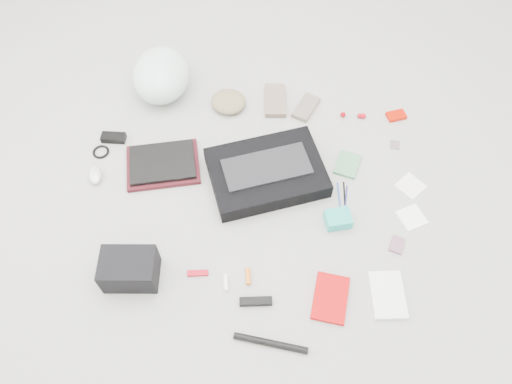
# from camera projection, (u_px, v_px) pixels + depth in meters

# --- Properties ---
(ground_plane) EXTENTS (4.00, 4.00, 0.00)m
(ground_plane) POSITION_uv_depth(u_px,v_px,m) (256.00, 198.00, 2.29)
(ground_plane) COLOR gray
(messenger_bag) EXTENTS (0.62, 0.53, 0.09)m
(messenger_bag) POSITION_uv_depth(u_px,v_px,m) (267.00, 173.00, 2.31)
(messenger_bag) COLOR black
(messenger_bag) RESTS_ON ground_plane
(bag_flap) EXTENTS (0.43, 0.31, 0.01)m
(bag_flap) POSITION_uv_depth(u_px,v_px,m) (267.00, 167.00, 2.27)
(bag_flap) COLOR black
(bag_flap) RESTS_ON messenger_bag
(laptop_sleeve) EXTENTS (0.39, 0.33, 0.02)m
(laptop_sleeve) POSITION_uv_depth(u_px,v_px,m) (163.00, 165.00, 2.38)
(laptop_sleeve) COLOR #441218
(laptop_sleeve) RESTS_ON ground_plane
(laptop) EXTENTS (0.35, 0.29, 0.02)m
(laptop) POSITION_uv_depth(u_px,v_px,m) (162.00, 162.00, 2.36)
(laptop) COLOR black
(laptop) RESTS_ON laptop_sleeve
(bike_helmet) EXTENTS (0.33, 0.39, 0.22)m
(bike_helmet) POSITION_uv_depth(u_px,v_px,m) (161.00, 75.00, 2.56)
(bike_helmet) COLOR silver
(bike_helmet) RESTS_ON ground_plane
(beanie) EXTENTS (0.23, 0.23, 0.06)m
(beanie) POSITION_uv_depth(u_px,v_px,m) (229.00, 101.00, 2.56)
(beanie) COLOR #837151
(beanie) RESTS_ON ground_plane
(mitten_left) EXTENTS (0.13, 0.22, 0.03)m
(mitten_left) POSITION_uv_depth(u_px,v_px,m) (275.00, 101.00, 2.59)
(mitten_left) COLOR #806658
(mitten_left) RESTS_ON ground_plane
(mitten_right) EXTENTS (0.15, 0.19, 0.03)m
(mitten_right) POSITION_uv_depth(u_px,v_px,m) (306.00, 108.00, 2.57)
(mitten_right) COLOR #73695C
(mitten_right) RESTS_ON ground_plane
(power_brick) EXTENTS (0.12, 0.06, 0.03)m
(power_brick) POSITION_uv_depth(u_px,v_px,m) (114.00, 138.00, 2.46)
(power_brick) COLOR black
(power_brick) RESTS_ON ground_plane
(cable_coil) EXTENTS (0.11, 0.11, 0.01)m
(cable_coil) POSITION_uv_depth(u_px,v_px,m) (101.00, 152.00, 2.42)
(cable_coil) COLOR black
(cable_coil) RESTS_ON ground_plane
(mouse) EXTENTS (0.09, 0.12, 0.04)m
(mouse) POSITION_uv_depth(u_px,v_px,m) (95.00, 175.00, 2.33)
(mouse) COLOR silver
(mouse) RESTS_ON ground_plane
(camera_bag) EXTENTS (0.24, 0.18, 0.14)m
(camera_bag) POSITION_uv_depth(u_px,v_px,m) (130.00, 269.00, 2.03)
(camera_bag) COLOR black
(camera_bag) RESTS_ON ground_plane
(multitool) EXTENTS (0.09, 0.04, 0.01)m
(multitool) POSITION_uv_depth(u_px,v_px,m) (198.00, 273.00, 2.09)
(multitool) COLOR #A20616
(multitool) RESTS_ON ground_plane
(toiletry_tube_white) EXTENTS (0.03, 0.07, 0.02)m
(toiletry_tube_white) POSITION_uv_depth(u_px,v_px,m) (226.00, 283.00, 2.06)
(toiletry_tube_white) COLOR white
(toiletry_tube_white) RESTS_ON ground_plane
(toiletry_tube_orange) EXTENTS (0.03, 0.07, 0.02)m
(toiletry_tube_orange) POSITION_uv_depth(u_px,v_px,m) (248.00, 276.00, 2.08)
(toiletry_tube_orange) COLOR orange
(toiletry_tube_orange) RESTS_ON ground_plane
(u_lock) EXTENTS (0.14, 0.05, 0.03)m
(u_lock) POSITION_uv_depth(u_px,v_px,m) (256.00, 301.00, 2.02)
(u_lock) COLOR black
(u_lock) RESTS_ON ground_plane
(bike_pump) EXTENTS (0.29, 0.06, 0.03)m
(bike_pump) POSITION_uv_depth(u_px,v_px,m) (271.00, 343.00, 1.93)
(bike_pump) COLOR black
(bike_pump) RESTS_ON ground_plane
(book_red) EXTENTS (0.16, 0.22, 0.02)m
(book_red) POSITION_uv_depth(u_px,v_px,m) (330.00, 298.00, 2.03)
(book_red) COLOR red
(book_red) RESTS_ON ground_plane
(book_white) EXTENTS (0.16, 0.22, 0.02)m
(book_white) POSITION_uv_depth(u_px,v_px,m) (388.00, 295.00, 2.03)
(book_white) COLOR white
(book_white) RESTS_ON ground_plane
(notepad) EXTENTS (0.14, 0.16, 0.02)m
(notepad) POSITION_uv_depth(u_px,v_px,m) (347.00, 165.00, 2.38)
(notepad) COLOR #468256
(notepad) RESTS_ON ground_plane
(pen_blue) EXTENTS (0.02, 0.14, 0.01)m
(pen_blue) POSITION_uv_depth(u_px,v_px,m) (339.00, 195.00, 2.29)
(pen_blue) COLOR #2949A5
(pen_blue) RESTS_ON ground_plane
(pen_black) EXTENTS (0.01, 0.12, 0.01)m
(pen_black) POSITION_uv_depth(u_px,v_px,m) (344.00, 193.00, 2.30)
(pen_black) COLOR black
(pen_black) RESTS_ON ground_plane
(pen_navy) EXTENTS (0.02, 0.12, 0.01)m
(pen_navy) POSITION_uv_depth(u_px,v_px,m) (346.00, 197.00, 2.29)
(pen_navy) COLOR navy
(pen_navy) RESTS_ON ground_plane
(accordion_wallet) EXTENTS (0.13, 0.11, 0.05)m
(accordion_wallet) POSITION_uv_depth(u_px,v_px,m) (338.00, 219.00, 2.20)
(accordion_wallet) COLOR #1BB3A3
(accordion_wallet) RESTS_ON ground_plane
(card_deck) EXTENTS (0.07, 0.09, 0.01)m
(card_deck) POSITION_uv_depth(u_px,v_px,m) (397.00, 245.00, 2.16)
(card_deck) COLOR #82576F
(card_deck) RESTS_ON ground_plane
(napkin_top) EXTENTS (0.15, 0.15, 0.01)m
(napkin_top) POSITION_uv_depth(u_px,v_px,m) (411.00, 186.00, 2.32)
(napkin_top) COLOR white
(napkin_top) RESTS_ON ground_plane
(napkin_bottom) EXTENTS (0.15, 0.15, 0.01)m
(napkin_bottom) POSITION_uv_depth(u_px,v_px,m) (412.00, 217.00, 2.23)
(napkin_bottom) COLOR white
(napkin_bottom) RESTS_ON ground_plane
(lollipop_a) EXTENTS (0.03, 0.03, 0.03)m
(lollipop_a) POSITION_uv_depth(u_px,v_px,m) (343.00, 115.00, 2.54)
(lollipop_a) COLOR #99000B
(lollipop_a) RESTS_ON ground_plane
(lollipop_b) EXTENTS (0.03, 0.03, 0.03)m
(lollipop_b) POSITION_uv_depth(u_px,v_px,m) (360.00, 116.00, 2.54)
(lollipop_b) COLOR #9D0717
(lollipop_b) RESTS_ON ground_plane
(lollipop_c) EXTENTS (0.03, 0.03, 0.03)m
(lollipop_c) POSITION_uv_depth(u_px,v_px,m) (363.00, 116.00, 2.53)
(lollipop_c) COLOR red
(lollipop_c) RESTS_ON ground_plane
(altoids_tin) EXTENTS (0.11, 0.09, 0.02)m
(altoids_tin) POSITION_uv_depth(u_px,v_px,m) (396.00, 116.00, 2.54)
(altoids_tin) COLOR #BC1101
(altoids_tin) RESTS_ON ground_plane
(stamp_sheet) EXTENTS (0.05, 0.06, 0.00)m
(stamp_sheet) POSITION_uv_depth(u_px,v_px,m) (395.00, 145.00, 2.45)
(stamp_sheet) COLOR slate
(stamp_sheet) RESTS_ON ground_plane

